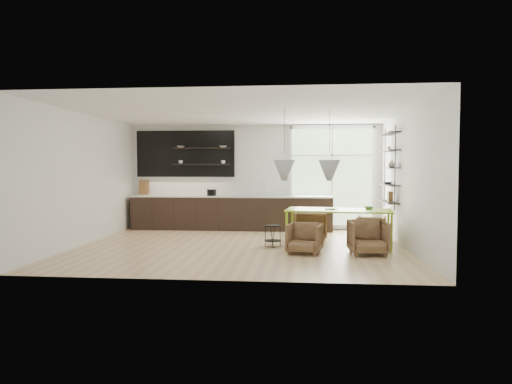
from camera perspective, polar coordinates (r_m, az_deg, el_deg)
name	(u,v)px	position (r m, az deg, el deg)	size (l,w,h in m)	color
room	(271,178)	(10.83, 1.86, 1.76)	(7.02, 6.01, 2.91)	#D6B683
kitchen_run	(228,208)	(12.60, -3.50, -2.01)	(5.54, 0.69, 2.75)	black
right_shelving	(390,170)	(11.09, 16.38, 2.65)	(0.26, 1.22, 1.90)	black
dining_table	(339,212)	(9.95, 10.29, -2.47)	(2.32, 1.26, 0.81)	#91BF16
armchair_back_left	(310,225)	(10.96, 6.73, -4.13)	(0.72, 0.74, 0.68)	brown
armchair_back_right	(371,229)	(10.91, 14.22, -4.46)	(0.63, 0.65, 0.59)	brown
armchair_front_left	(304,238)	(9.15, 6.08, -5.78)	(0.64, 0.66, 0.60)	brown
armchair_front_right	(368,237)	(9.24, 13.82, -5.53)	(0.72, 0.74, 0.67)	brown
wire_stool	(273,233)	(9.90, 2.10, -5.12)	(0.37, 0.37, 0.46)	black
table_book	(326,208)	(10.01, 8.77, -2.02)	(0.22, 0.29, 0.03)	white
table_bowl	(369,208)	(10.10, 13.92, -1.94)	(0.19, 0.19, 0.06)	#588C5E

